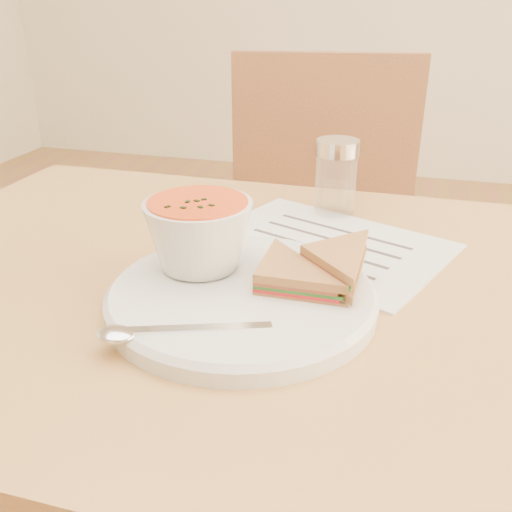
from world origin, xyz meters
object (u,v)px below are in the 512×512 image
(soup_bowl, at_px, (199,238))
(dining_table, at_px, (253,506))
(condiment_shaker, at_px, (336,178))
(chair_far, at_px, (317,289))
(plate, at_px, (242,298))

(soup_bowl, bearing_deg, dining_table, 32.19)
(soup_bowl, xyz_separation_m, condiment_shaker, (0.11, 0.27, -0.00))
(chair_far, height_order, soup_bowl, chair_far)
(plate, bearing_deg, soup_bowl, 150.24)
(plate, height_order, soup_bowl, soup_bowl)
(plate, xyz_separation_m, soup_bowl, (-0.06, 0.03, 0.05))
(plate, relative_size, condiment_shaker, 2.57)
(chair_far, bearing_deg, soup_bowl, 76.18)
(dining_table, bearing_deg, chair_far, 90.38)
(dining_table, bearing_deg, soup_bowl, -147.81)
(dining_table, height_order, plate, plate)
(chair_far, relative_size, soup_bowl, 7.85)
(dining_table, bearing_deg, plate, -82.94)
(plate, relative_size, soup_bowl, 2.40)
(plate, distance_m, condiment_shaker, 0.31)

